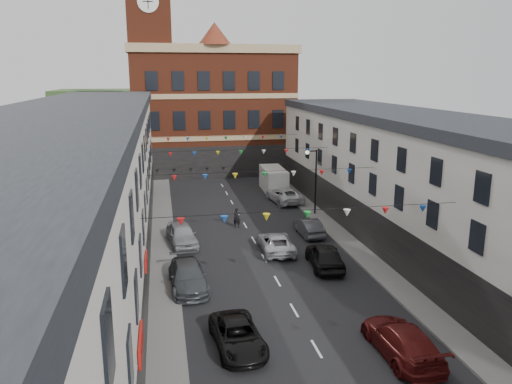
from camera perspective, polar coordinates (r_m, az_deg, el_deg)
ground at (r=31.46m, az=2.46°, el=-10.15°), size 160.00×160.00×0.00m
pavement_left at (r=32.55m, az=-10.45°, el=-9.40°), size 1.80×64.00×0.15m
pavement_right at (r=35.28m, az=12.77°, el=-7.69°), size 1.80×64.00×0.15m
terrace_left at (r=30.37m, az=-20.09°, el=-1.17°), size 8.40×56.00×10.70m
terrace_right at (r=35.31m, az=21.10°, el=-0.15°), size 8.40×56.00×9.70m
civic_building at (r=66.51m, az=-5.07°, el=9.45°), size 20.60×13.30×18.50m
clock_tower at (r=63.13m, az=-11.95°, el=15.20°), size 5.60×5.60×30.00m
distant_hill at (r=90.44m, az=-9.16°, el=8.34°), size 40.00×14.00×10.00m
street_lamp at (r=44.95m, az=6.56°, el=2.16°), size 1.10×0.36×6.00m
car_left_c at (r=24.20m, az=-2.10°, el=-16.09°), size 2.47×4.74×1.27m
car_left_d at (r=30.48m, az=-7.80°, el=-9.53°), size 2.37×5.27×1.50m
car_left_e at (r=37.88m, az=-8.48°, el=-4.84°), size 2.54×5.02×1.64m
car_right_c at (r=24.45m, az=16.32°, el=-15.97°), size 2.22×5.33×1.54m
car_right_d at (r=33.57m, az=7.86°, el=-7.23°), size 2.36×4.95×1.63m
car_right_e at (r=39.99m, az=6.01°, el=-3.99°), size 1.61×4.21×1.37m
car_right_f at (r=49.99m, az=3.25°, el=-0.34°), size 3.15×5.68×1.51m
moving_car at (r=36.19m, az=2.33°, el=-5.80°), size 2.52×5.02×1.36m
white_van at (r=54.67m, az=2.01°, el=1.41°), size 2.36×5.82×2.55m
pedestrian at (r=41.68m, az=-2.18°, el=-2.98°), size 0.63×0.43×1.69m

